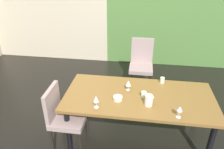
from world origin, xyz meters
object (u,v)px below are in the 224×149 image
Objects in this scene: wine_glass_corner at (180,109)px; serving_bowl_rear at (118,98)px; cup_north at (144,94)px; cup_near_window at (162,80)px; wine_glass_east at (96,99)px; wine_glass_south at (128,83)px; pitcher_left at (149,100)px; chair_head_far at (141,62)px; dining_table at (139,100)px; chair_left_near at (63,115)px.

wine_glass_corner is 1.24× the size of serving_bowl_rear.
cup_near_window is (0.26, 0.41, 0.00)m from cup_north.
cup_near_window is (0.84, 0.73, -0.08)m from wine_glass_east.
wine_glass_east reaches higher than wine_glass_south.
cup_north is (-0.41, 0.36, -0.08)m from wine_glass_corner.
wine_glass_east is at bearing -139.09° from cup_near_window.
wine_glass_corner is at bearing -28.96° from pitcher_left.
chair_head_far is 6.86× the size of wine_glass_south.
chair_head_far is 1.57m from serving_bowl_rear.
chair_head_far reaches higher than pitcher_left.
cup_near_window is at bearing 100.52° from wine_glass_corner.
pitcher_left is (0.28, -0.31, -0.03)m from wine_glass_south.
wine_glass_east is at bearing -147.06° from dining_table.
wine_glass_east is 0.98m from wine_glass_corner.
dining_table is 24.95× the size of cup_north.
wine_glass_east reaches higher than cup_near_window.
chair_head_far is at bearing 150.38° from chair_left_near.
cup_north is at bearing 105.87° from chair_left_near.
wine_glass_east is 1.38× the size of serving_bowl_rear.
pitcher_left is (0.12, -1.59, 0.23)m from chair_head_far.
chair_head_far is 11.68× the size of cup_near_window.
wine_glass_south is 0.29m from serving_bowl_rear.
dining_table is 13.55× the size of wine_glass_south.
pitcher_left is at bearing -108.94° from cup_near_window.
pitcher_left reaches higher than cup_north.
chair_left_near reaches higher than pitcher_left.
cup_near_window reaches higher than cup_north.
pitcher_left is (0.39, -0.06, 0.05)m from serving_bowl_rear.
chair_left_near reaches higher than cup_near_window.
cup_near_window is 0.61× the size of pitcher_left.
chair_left_near is at bearing 60.38° from chair_head_far.
chair_head_far is 1.32m from wine_glass_south.
dining_table is at bearing 107.95° from chair_left_near.
chair_head_far is 5.93× the size of wine_glass_east.
chair_left_near is at bearing 177.33° from wine_glass_corner.
serving_bowl_rear is at bearing -153.49° from dining_table.
wine_glass_corner is 1.08× the size of pitcher_left.
serving_bowl_rear is 1.43× the size of cup_near_window.
cup_north is at bearing -19.68° from dining_table.
chair_head_far is 8.18× the size of serving_bowl_rear.
chair_head_far is at bearing 104.55° from wine_glass_corner.
dining_table is at bearing -129.47° from cup_near_window.
wine_glass_corner is at bearing -2.81° from wine_glass_east.
wine_glass_south is (-0.16, 0.12, 0.18)m from dining_table.
serving_bowl_rear is (-0.11, -0.26, -0.08)m from wine_glass_south.
serving_bowl_rear is at bearing 104.36° from chair_left_near.
wine_glass_east is (0.46, -0.02, 0.31)m from chair_left_near.
serving_bowl_rear is at bearing -138.41° from cup_near_window.
cup_north is at bearing 92.24° from chair_head_far.
cup_near_window is at bearing 57.54° from cup_north.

